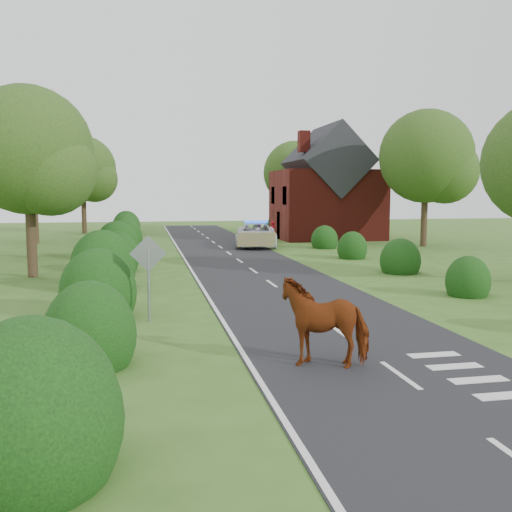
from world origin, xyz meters
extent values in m
plane|color=#3B6222|center=(0.00, 0.00, 0.00)|extent=(120.00, 120.00, 0.00)
cube|color=black|center=(0.00, 15.00, 0.01)|extent=(6.00, 70.00, 0.02)
cube|color=white|center=(0.00, -4.00, 0.03)|extent=(0.12, 1.80, 0.01)
cube|color=white|center=(0.00, 0.00, 0.03)|extent=(0.12, 1.80, 0.01)
cube|color=white|center=(0.00, 4.00, 0.03)|extent=(0.12, 1.80, 0.01)
cube|color=white|center=(0.00, 8.00, 0.03)|extent=(0.12, 1.80, 0.01)
cube|color=white|center=(0.00, 12.00, 0.03)|extent=(0.12, 1.80, 0.01)
cube|color=white|center=(0.00, 16.00, 0.03)|extent=(0.12, 1.80, 0.01)
cube|color=white|center=(0.00, 20.00, 0.03)|extent=(0.12, 1.80, 0.01)
cube|color=white|center=(0.00, 24.00, 0.03)|extent=(0.12, 1.80, 0.01)
cube|color=white|center=(0.00, 28.00, 0.03)|extent=(0.12, 1.80, 0.01)
cube|color=white|center=(0.00, 32.00, 0.03)|extent=(0.12, 1.80, 0.01)
cube|color=white|center=(0.00, 36.00, 0.03)|extent=(0.12, 1.80, 0.01)
cube|color=white|center=(0.00, 40.00, 0.03)|extent=(0.12, 1.80, 0.01)
cube|color=white|center=(0.00, 44.00, 0.03)|extent=(0.12, 1.80, 0.01)
cube|color=white|center=(0.00, 48.00, 0.03)|extent=(0.12, 1.80, 0.01)
cube|color=white|center=(-2.90, 15.00, 0.03)|extent=(0.12, 70.00, 0.01)
cube|color=white|center=(1.40, -5.50, 0.03)|extent=(1.20, 0.35, 0.01)
cube|color=white|center=(1.40, -4.60, 0.03)|extent=(1.20, 0.35, 0.01)
cube|color=white|center=(1.40, -3.70, 0.03)|extent=(1.20, 0.35, 0.01)
cube|color=white|center=(1.40, -2.80, 0.03)|extent=(1.20, 0.35, 0.01)
ellipsoid|color=black|center=(-6.60, -7.00, 0.77)|extent=(2.40, 2.52, 2.80)
ellipsoid|color=black|center=(-6.30, -2.00, 0.66)|extent=(2.00, 2.10, 2.40)
ellipsoid|color=black|center=(-6.50, 3.00, 0.74)|extent=(2.30, 2.41, 2.70)
ellipsoid|color=black|center=(-6.70, 8.00, 0.83)|extent=(2.50, 2.62, 3.00)
ellipsoid|color=black|center=(-6.40, 13.00, 0.69)|extent=(2.10, 2.20, 2.50)
ellipsoid|color=black|center=(-6.60, 18.00, 0.77)|extent=(2.40, 2.52, 2.80)
ellipsoid|color=black|center=(-6.30, 24.00, 0.72)|extent=(2.20, 2.31, 2.60)
ellipsoid|color=black|center=(-6.50, 30.00, 0.74)|extent=(2.30, 2.41, 2.70)
ellipsoid|color=black|center=(-6.60, 36.00, 0.77)|extent=(2.40, 2.52, 2.80)
ellipsoid|color=black|center=(6.40, 4.00, 0.52)|extent=(1.60, 1.68, 1.90)
ellipsoid|color=black|center=(6.60, 10.00, 0.58)|extent=(1.90, 2.00, 2.10)
ellipsoid|color=black|center=(6.50, 16.00, 0.55)|extent=(1.70, 1.78, 2.00)
ellipsoid|color=black|center=(6.80, 22.00, 0.55)|extent=(1.80, 1.89, 2.00)
ellipsoid|color=black|center=(6.60, 36.00, 0.55)|extent=(1.70, 1.78, 2.00)
cylinder|color=#332316|center=(-10.00, 12.00, 1.98)|extent=(0.44, 0.44, 3.96)
sphere|color=#213F18|center=(-10.00, 12.00, 5.58)|extent=(5.60, 5.60, 5.60)
sphere|color=#496B1F|center=(-9.02, 11.44, 4.68)|extent=(3.92, 3.92, 3.92)
cylinder|color=#332316|center=(-11.50, 20.00, 1.87)|extent=(0.44, 0.44, 3.74)
sphere|color=#213F18|center=(-11.50, 20.00, 5.27)|extent=(5.60, 5.60, 5.60)
sphere|color=#496B1F|center=(-10.52, 19.44, 4.42)|extent=(3.92, 3.92, 3.92)
cylinder|color=#332316|center=(-13.00, 30.00, 2.42)|extent=(0.44, 0.44, 4.84)
sphere|color=#213F18|center=(-13.00, 30.00, 6.82)|extent=(6.80, 6.80, 6.80)
sphere|color=#496B1F|center=(-11.81, 29.32, 5.72)|extent=(4.76, 4.76, 4.76)
cylinder|color=#332316|center=(-10.50, 40.00, 2.09)|extent=(0.44, 0.44, 4.18)
sphere|color=#213F18|center=(-10.50, 40.00, 5.89)|extent=(6.00, 6.00, 6.00)
sphere|color=#496B1F|center=(-9.45, 39.40, 4.94)|extent=(4.20, 4.20, 4.20)
cylinder|color=#332316|center=(14.00, 22.00, 2.20)|extent=(0.44, 0.44, 4.40)
sphere|color=#213F18|center=(14.00, 22.00, 6.20)|extent=(6.40, 6.40, 6.40)
sphere|color=#496B1F|center=(15.12, 21.36, 5.20)|extent=(4.48, 4.48, 4.48)
cylinder|color=#332316|center=(9.00, 38.00, 1.98)|extent=(0.44, 0.44, 3.96)
sphere|color=#213F18|center=(9.00, 38.00, 5.58)|extent=(6.00, 6.00, 6.00)
sphere|color=#496B1F|center=(10.05, 37.40, 4.68)|extent=(4.20, 4.20, 4.20)
cylinder|color=gray|center=(-5.00, 2.00, 1.10)|extent=(0.08, 0.08, 2.20)
cube|color=gray|center=(-5.00, 2.00, 2.00)|extent=(1.06, 0.04, 1.06)
cube|color=maroon|center=(9.50, 30.00, 2.75)|extent=(8.00, 7.00, 5.50)
cube|color=black|center=(9.50, 30.00, 6.20)|extent=(5.94, 7.40, 5.94)
cube|color=maroon|center=(7.00, 28.00, 7.60)|extent=(0.80, 0.80, 1.60)
imported|color=#6F320D|center=(-1.24, -2.80, 0.80)|extent=(2.48, 1.73, 1.59)
imported|color=silver|center=(2.50, 24.02, 0.82)|extent=(3.77, 6.31, 1.64)
cube|color=yellow|center=(1.95, 21.09, 0.74)|extent=(2.42, 0.51, 0.90)
cube|color=blue|center=(2.50, 24.02, 1.72)|extent=(1.66, 0.58, 0.14)
imported|color=#B50E1A|center=(4.57, 27.99, 0.78)|extent=(0.66, 0.54, 1.57)
imported|color=#601E7D|center=(3.17, 26.47, 0.78)|extent=(0.78, 0.62, 1.56)
camera|label=1|loc=(-5.09, -14.57, 3.75)|focal=40.00mm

